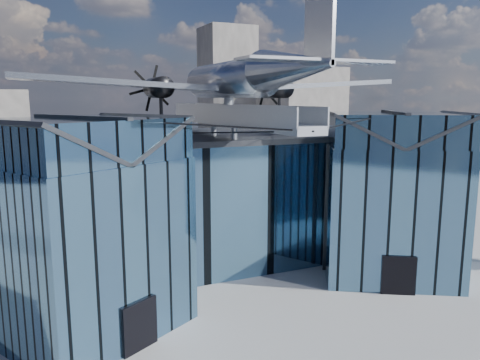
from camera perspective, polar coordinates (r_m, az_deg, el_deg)
name	(u,v)px	position (r m, az deg, el deg)	size (l,w,h in m)	color
ground_plane	(252,290)	(32.32, 1.47, -13.25)	(120.00, 120.00, 0.00)	gray
museum	(220,194)	(35.78, -2.47, -1.66)	(32.88, 24.50, 17.60)	teal
bg_towers	(128,115)	(78.67, -13.55, 7.68)	(77.00, 24.50, 26.00)	gray
tree_side_e	(422,182)	(55.11, 21.30, -0.23)	(4.47, 4.47, 5.40)	#332214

